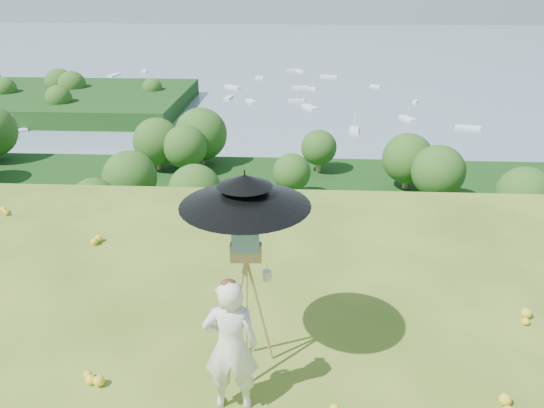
# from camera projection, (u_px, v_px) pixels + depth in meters

# --- Properties ---
(forest_slope) EXTENTS (140.00, 56.00, 22.00)m
(forest_slope) POSITION_uv_depth(u_px,v_px,m) (288.00, 369.00, 48.46)
(forest_slope) COLOR black
(forest_slope) RESTS_ON bay_water
(shoreline_tier) EXTENTS (170.00, 28.00, 8.00)m
(shoreline_tier) POSITION_uv_depth(u_px,v_px,m) (294.00, 238.00, 87.88)
(shoreline_tier) COLOR slate
(shoreline_tier) RESTS_ON bay_water
(bay_water) EXTENTS (700.00, 700.00, 0.00)m
(bay_water) POSITION_uv_depth(u_px,v_px,m) (300.00, 67.00, 238.20)
(bay_water) COLOR slate
(bay_water) RESTS_ON ground
(peninsula) EXTENTS (90.00, 60.00, 12.00)m
(peninsula) POSITION_uv_depth(u_px,v_px,m) (54.00, 92.00, 162.14)
(peninsula) COLOR black
(peninsula) RESTS_ON bay_water
(slope_trees) EXTENTS (110.00, 50.00, 6.00)m
(slope_trees) POSITION_uv_depth(u_px,v_px,m) (290.00, 232.00, 42.89)
(slope_trees) COLOR #225218
(slope_trees) RESTS_ON forest_slope
(harbor_town) EXTENTS (110.00, 22.00, 5.00)m
(harbor_town) POSITION_uv_depth(u_px,v_px,m) (295.00, 202.00, 85.30)
(harbor_town) COLOR silver
(harbor_town) RESTS_ON shoreline_tier
(moored_boats) EXTENTS (140.00, 140.00, 0.70)m
(moored_boats) POSITION_uv_depth(u_px,v_px,m) (259.00, 105.00, 166.34)
(moored_boats) COLOR white
(moored_boats) RESTS_ON bay_water
(painter) EXTENTS (0.58, 0.40, 1.53)m
(painter) POSITION_uv_depth(u_px,v_px,m) (231.00, 346.00, 5.31)
(painter) COLOR silver
(painter) RESTS_ON ground
(field_easel) EXTENTS (0.69, 0.69, 1.75)m
(field_easel) POSITION_uv_depth(u_px,v_px,m) (247.00, 303.00, 5.81)
(field_easel) COLOR #A78046
(field_easel) RESTS_ON ground
(sun_umbrella) EXTENTS (1.38, 1.38, 0.98)m
(sun_umbrella) POSITION_uv_depth(u_px,v_px,m) (245.00, 215.00, 5.42)
(sun_umbrella) COLOR black
(sun_umbrella) RESTS_ON field_easel
(painter_cap) EXTENTS (0.20, 0.23, 0.10)m
(painter_cap) POSITION_uv_depth(u_px,v_px,m) (228.00, 284.00, 5.02)
(painter_cap) COLOR #DF7A86
(painter_cap) RESTS_ON painter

